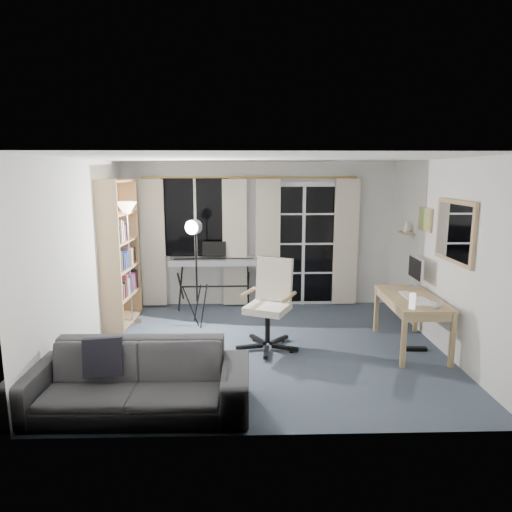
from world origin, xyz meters
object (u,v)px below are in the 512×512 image
at_px(monitor, 416,269).
at_px(mug, 437,304).
at_px(studio_light, 194,240).
at_px(office_chair, 271,295).
at_px(keyboard_piano, 214,262).
at_px(torchiere_lamp, 128,226).
at_px(desk, 412,303).
at_px(sofa, 133,369).
at_px(bookshelf, 116,256).

xyz_separation_m(monitor, mug, (-0.10, -0.95, -0.20)).
bearing_deg(studio_light, office_chair, -12.98).
height_order(keyboard_piano, office_chair, office_chair).
bearing_deg(torchiere_lamp, mug, -22.00).
height_order(torchiere_lamp, office_chair, torchiere_lamp).
height_order(desk, sofa, sofa).
xyz_separation_m(torchiere_lamp, keyboard_piano, (1.20, 0.68, -0.67)).
xyz_separation_m(office_chair, mug, (1.88, -0.64, 0.06)).
relative_size(bookshelf, monitor, 4.36).
bearing_deg(bookshelf, desk, -12.88).
distance_m(keyboard_piano, studio_light, 0.99).
xyz_separation_m(mug, sofa, (-3.28, -0.99, -0.31)).
relative_size(keyboard_piano, studio_light, 0.90).
xyz_separation_m(torchiere_lamp, desk, (3.81, -1.08, -0.86)).
bearing_deg(studio_light, torchiere_lamp, -164.68).
relative_size(bookshelf, mug, 19.19).
height_order(studio_light, monitor, studio_light).
distance_m(torchiere_lamp, studio_light, 1.00).
bearing_deg(office_chair, sofa, -106.43).
distance_m(bookshelf, keyboard_piano, 1.56).
xyz_separation_m(desk, mug, (0.10, -0.50, 0.14)).
bearing_deg(studio_light, bookshelf, -164.26).
distance_m(studio_light, monitor, 3.10).
height_order(bookshelf, desk, bookshelf).
distance_m(office_chair, desk, 1.79).
bearing_deg(office_chair, keyboard_piano, 141.57).
distance_m(monitor, mug, 0.98).
relative_size(torchiere_lamp, monitor, 3.70).
bearing_deg(mug, sofa, -163.27).
height_order(bookshelf, keyboard_piano, bookshelf).
bearing_deg(sofa, office_chair, 50.01).
bearing_deg(keyboard_piano, office_chair, -63.69).
xyz_separation_m(bookshelf, sofa, (0.83, -2.59, -0.59)).
distance_m(keyboard_piano, desk, 3.16).
bearing_deg(keyboard_piano, torchiere_lamp, -151.44).
relative_size(keyboard_piano, monitor, 2.93).
bearing_deg(office_chair, monitor, 33.41).
distance_m(office_chair, monitor, 2.02).
distance_m(office_chair, mug, 1.99).
relative_size(torchiere_lamp, keyboard_piano, 1.26).
relative_size(desk, monitor, 2.62).
bearing_deg(bookshelf, office_chair, -20.99).
distance_m(bookshelf, sofa, 2.78).
xyz_separation_m(keyboard_piano, mug, (2.72, -2.26, -0.05)).
bearing_deg(office_chair, studio_light, 167.37).
distance_m(torchiere_lamp, sofa, 2.84).
xyz_separation_m(studio_light, mug, (2.94, -1.43, -0.55)).
height_order(torchiere_lamp, monitor, torchiere_lamp).
distance_m(studio_light, mug, 3.32).
xyz_separation_m(bookshelf, studio_light, (1.17, -0.17, 0.27)).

